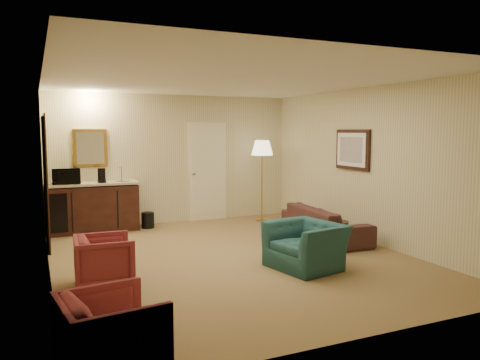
# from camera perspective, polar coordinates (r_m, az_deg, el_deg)

# --- Properties ---
(ground) EXTENTS (6.00, 6.00, 0.00)m
(ground) POSITION_cam_1_polar(r_m,az_deg,el_deg) (7.06, -1.06, -9.40)
(ground) COLOR olive
(ground) RESTS_ON ground
(room_walls) EXTENTS (5.02, 6.01, 2.61)m
(room_walls) POSITION_cam_1_polar(r_m,az_deg,el_deg) (7.49, -4.06, 4.78)
(room_walls) COLOR beige
(room_walls) RESTS_ON ground
(wetbar_cabinet) EXTENTS (1.64, 0.58, 0.92)m
(wetbar_cabinet) POSITION_cam_1_polar(r_m,az_deg,el_deg) (9.16, -17.42, -3.16)
(wetbar_cabinet) COLOR #391C12
(wetbar_cabinet) RESTS_ON ground
(sofa) EXTENTS (0.67, 1.95, 0.75)m
(sofa) POSITION_cam_1_polar(r_m,az_deg,el_deg) (8.27, 10.32, -4.54)
(sofa) COLOR black
(sofa) RESTS_ON ground
(teal_armchair) EXTENTS (0.80, 1.06, 0.84)m
(teal_armchair) POSITION_cam_1_polar(r_m,az_deg,el_deg) (6.50, 8.05, -6.99)
(teal_armchair) COLOR #1E484B
(teal_armchair) RESTS_ON ground
(rose_chair_near) EXTENTS (0.65, 0.69, 0.68)m
(rose_chair_near) POSITION_cam_1_polar(r_m,az_deg,el_deg) (5.97, -16.21, -9.12)
(rose_chair_near) COLOR maroon
(rose_chair_near) RESTS_ON ground
(rose_chair_far) EXTENTS (0.77, 0.81, 0.74)m
(rose_chair_far) POSITION_cam_1_polar(r_m,az_deg,el_deg) (3.82, -15.38, -17.45)
(rose_chair_far) COLOR maroon
(rose_chair_far) RESTS_ON ground
(coffee_table) EXTENTS (0.85, 0.71, 0.42)m
(coffee_table) POSITION_cam_1_polar(r_m,az_deg,el_deg) (7.74, 10.66, -6.53)
(coffee_table) COLOR #331A11
(coffee_table) RESTS_ON ground
(floor_lamp) EXTENTS (0.48, 0.48, 1.69)m
(floor_lamp) POSITION_cam_1_polar(r_m,az_deg,el_deg) (9.74, 2.70, -0.06)
(floor_lamp) COLOR #B2933B
(floor_lamp) RESTS_ON ground
(waste_bin) EXTENTS (0.32, 0.32, 0.30)m
(waste_bin) POSITION_cam_1_polar(r_m,az_deg,el_deg) (9.27, -11.17, -4.82)
(waste_bin) COLOR black
(waste_bin) RESTS_ON ground
(microwave) EXTENTS (0.49, 0.28, 0.33)m
(microwave) POSITION_cam_1_polar(r_m,az_deg,el_deg) (9.01, -20.45, 0.59)
(microwave) COLOR black
(microwave) RESTS_ON wetbar_cabinet
(coffee_maker) EXTENTS (0.15, 0.15, 0.27)m
(coffee_maker) POSITION_cam_1_polar(r_m,az_deg,el_deg) (9.02, -16.52, 0.53)
(coffee_maker) COLOR black
(coffee_maker) RESTS_ON wetbar_cabinet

